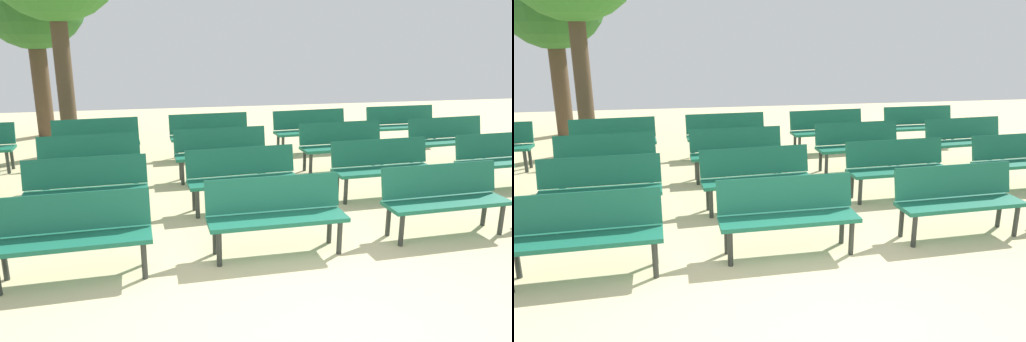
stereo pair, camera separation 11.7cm
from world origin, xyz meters
The scene contains 16 objects.
ground_plane centered at (0.00, 0.00, 0.00)m, with size 26.01×26.01×0.00m, color beige.
bench_r0_c1 centered at (-2.26, 1.42, 0.50)m, with size 1.62×0.57×0.87m.
bench_r0_c2 centered at (-0.06, 1.61, 0.50)m, with size 1.62×0.53×0.87m.
bench_r0_c3 centered at (2.14, 1.74, 0.50)m, with size 1.62×0.57×0.87m.
bench_r1_c1 centered at (-2.33, 2.97, 0.50)m, with size 1.62×0.57×0.87m.
bench_r1_c2 centered at (-0.19, 3.13, 0.50)m, with size 1.63×0.60×0.87m.
bench_r1_c3 centered at (2.02, 3.27, 0.50)m, with size 1.62×0.57×0.87m.
bench_r1_c4 centered at (4.16, 3.34, 0.50)m, with size 1.63×0.58×0.87m.
bench_r2_c1 centered at (-2.47, 4.51, 0.50)m, with size 1.63×0.61×0.87m.
bench_r2_c2 centered at (-0.31, 4.67, 0.50)m, with size 1.62×0.54×0.87m.
bench_r2_c3 centered at (1.95, 4.82, 0.50)m, with size 1.63×0.58×0.87m.
bench_r2_c4 centered at (4.14, 4.91, 0.50)m, with size 1.63×0.61×0.87m.
bench_r3_c1 centered at (-2.54, 6.04, 0.50)m, with size 1.64×0.62×0.87m.
bench_r3_c2 centered at (-0.35, 6.24, 0.50)m, with size 1.62×0.57×0.87m.
bench_r3_c3 centered at (1.80, 6.31, 0.50)m, with size 1.63×0.60×0.87m.
bench_r3_c4 centered at (3.96, 6.46, 0.50)m, with size 1.61×0.53×0.87m.
Camera 2 is at (-1.18, -3.58, 2.50)m, focal length 34.51 mm.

